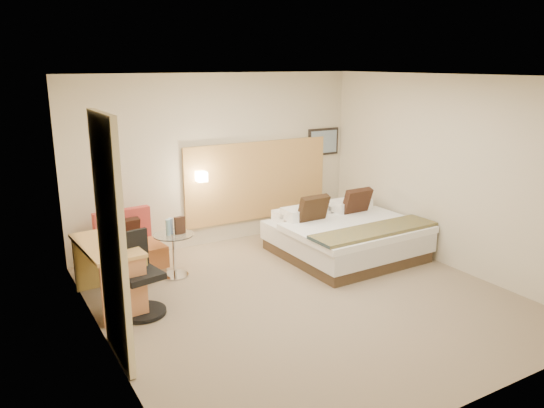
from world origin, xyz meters
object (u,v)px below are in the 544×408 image
side_table (174,253)px  desk (109,256)px  bed (345,236)px  lounge_chair (130,249)px  desk_chair (139,282)px

side_table → desk: 1.08m
bed → lounge_chair: size_ratio=2.29×
lounge_chair → side_table: bearing=-44.8°
bed → desk_chair: (-3.27, -0.35, 0.09)m
side_table → desk_chair: size_ratio=0.63×
bed → desk_chair: bearing=-173.9°
lounge_chair → desk_chair: desk_chair is taller
lounge_chair → bed: bearing=-18.1°
bed → lounge_chair: bearing=161.9°
bed → lounge_chair: bed is taller
bed → desk: bed is taller
lounge_chair → side_table: (0.48, -0.47, -0.00)m
desk → desk_chair: 0.53m
side_table → desk: (-0.96, -0.42, 0.27)m
lounge_chair → desk_chair: size_ratio=0.90×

